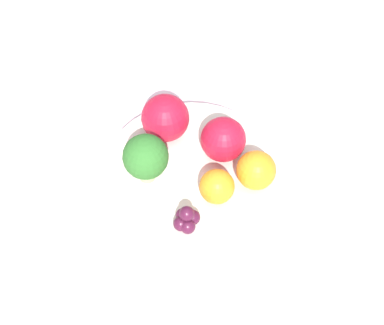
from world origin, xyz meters
name	(u,v)px	position (x,y,z in m)	size (l,w,h in m)	color
ground_plane	(192,197)	(0.00, 0.00, 0.00)	(6.00, 6.00, 0.00)	gray
table_surface	(192,192)	(0.00, 0.00, 0.01)	(1.20, 1.20, 0.02)	silver
bowl	(192,178)	(0.00, 0.00, 0.04)	(0.20, 0.20, 0.04)	silver
broccoli	(146,157)	(0.05, -0.01, 0.09)	(0.05, 0.05, 0.06)	#99C17A
apple_red	(223,139)	(-0.04, -0.01, 0.08)	(0.05, 0.05, 0.05)	#B7142D
apple_green	(165,118)	(0.01, -0.06, 0.09)	(0.06, 0.06, 0.06)	#B7142D
orange_front	(256,170)	(-0.06, 0.05, 0.08)	(0.04, 0.04, 0.04)	orange
orange_back	(217,186)	(-0.01, 0.05, 0.08)	(0.04, 0.04, 0.04)	orange
grape_cluster	(186,219)	(0.04, 0.07, 0.07)	(0.03, 0.03, 0.03)	#47142D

